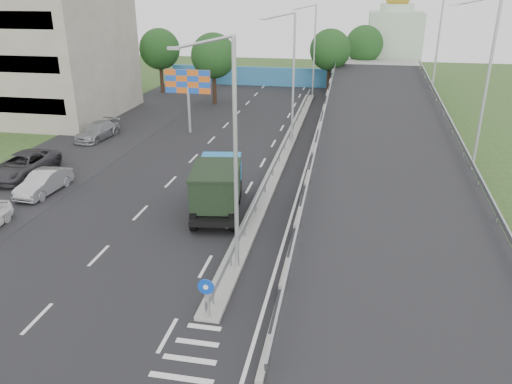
% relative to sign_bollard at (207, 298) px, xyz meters
% --- Properties ---
extents(ground, '(160.00, 160.00, 0.00)m').
position_rel_sign_bollard_xyz_m(ground, '(0.00, -2.17, -1.03)').
color(ground, '#2D4C1E').
rests_on(ground, ground).
extents(road_surface, '(26.00, 90.00, 0.04)m').
position_rel_sign_bollard_xyz_m(road_surface, '(-3.00, 17.83, -1.03)').
color(road_surface, black).
rests_on(road_surface, ground).
extents(parking_strip, '(8.00, 90.00, 0.05)m').
position_rel_sign_bollard_xyz_m(parking_strip, '(-16.00, 17.83, -1.03)').
color(parking_strip, black).
rests_on(parking_strip, ground).
extents(median, '(1.00, 44.00, 0.20)m').
position_rel_sign_bollard_xyz_m(median, '(0.00, 21.83, -0.93)').
color(median, gray).
rests_on(median, ground).
extents(overpass_ramp, '(10.00, 50.00, 3.50)m').
position_rel_sign_bollard_xyz_m(overpass_ramp, '(7.50, 21.83, 0.72)').
color(overpass_ramp, gray).
rests_on(overpass_ramp, ground).
extents(median_guardrail, '(0.09, 44.00, 0.71)m').
position_rel_sign_bollard_xyz_m(median_guardrail, '(0.00, 21.83, -0.28)').
color(median_guardrail, gray).
rests_on(median_guardrail, median).
extents(sign_bollard, '(0.64, 0.23, 1.67)m').
position_rel_sign_bollard_xyz_m(sign_bollard, '(0.00, 0.00, 0.00)').
color(sign_bollard, black).
rests_on(sign_bollard, median).
extents(lamp_post_near, '(2.74, 0.18, 10.08)m').
position_rel_sign_bollard_xyz_m(lamp_post_near, '(0.11, 3.83, 4.77)').
color(lamp_post_near, '#B2B5B7').
rests_on(lamp_post_near, median).
extents(lamp_post_mid, '(2.74, 0.18, 10.08)m').
position_rel_sign_bollard_xyz_m(lamp_post_mid, '(0.11, 23.83, 4.77)').
color(lamp_post_mid, '#B2B5B7').
rests_on(lamp_post_mid, median).
extents(lamp_post_far, '(2.74, 0.18, 10.08)m').
position_rel_sign_bollard_xyz_m(lamp_post_far, '(0.11, 43.83, 4.77)').
color(lamp_post_far, '#B2B5B7').
rests_on(lamp_post_far, median).
extents(blue_wall, '(30.00, 0.50, 2.40)m').
position_rel_sign_bollard_xyz_m(blue_wall, '(-4.00, 49.83, 0.17)').
color(blue_wall, teal).
rests_on(blue_wall, ground).
extents(church, '(7.00, 7.00, 13.80)m').
position_rel_sign_bollard_xyz_m(church, '(10.00, 57.83, 4.28)').
color(church, '#B2CCAD').
rests_on(church, ground).
extents(billboard, '(4.00, 0.24, 5.50)m').
position_rel_sign_bollard_xyz_m(billboard, '(-9.00, 25.83, 3.15)').
color(billboard, '#B2B5B7').
rests_on(billboard, ground).
extents(tree_left_mid, '(4.80, 4.80, 7.60)m').
position_rel_sign_bollard_xyz_m(tree_left_mid, '(-10.00, 37.83, 4.14)').
color(tree_left_mid, black).
rests_on(tree_left_mid, ground).
extents(tree_median_far, '(4.80, 4.80, 7.60)m').
position_rel_sign_bollard_xyz_m(tree_median_far, '(2.00, 45.83, 4.14)').
color(tree_median_far, black).
rests_on(tree_median_far, ground).
extents(tree_left_far, '(4.80, 4.80, 7.60)m').
position_rel_sign_bollard_xyz_m(tree_left_far, '(-18.00, 42.83, 4.14)').
color(tree_left_far, black).
rests_on(tree_left_far, ground).
extents(tree_ramp_far, '(4.80, 4.80, 7.60)m').
position_rel_sign_bollard_xyz_m(tree_ramp_far, '(6.00, 52.83, 4.14)').
color(tree_ramp_far, black).
rests_on(tree_ramp_far, ground).
extents(dump_truck, '(3.34, 6.78, 2.86)m').
position_rel_sign_bollard_xyz_m(dump_truck, '(-2.23, 10.01, 0.55)').
color(dump_truck, black).
rests_on(dump_truck, ground).
extents(parked_car_b, '(1.74, 4.34, 1.40)m').
position_rel_sign_bollard_xyz_m(parked_car_b, '(-13.56, 10.58, -0.33)').
color(parked_car_b, '#99999E').
rests_on(parked_car_b, ground).
extents(parked_car_c, '(2.71, 5.75, 1.59)m').
position_rel_sign_bollard_xyz_m(parked_car_c, '(-16.64, 13.06, -0.24)').
color(parked_car_c, '#313034').
rests_on(parked_car_c, ground).
extents(parked_car_d, '(2.49, 5.00, 1.40)m').
position_rel_sign_bollard_xyz_m(parked_car_d, '(-16.08, 22.43, -0.34)').
color(parked_car_d, gray).
rests_on(parked_car_d, ground).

